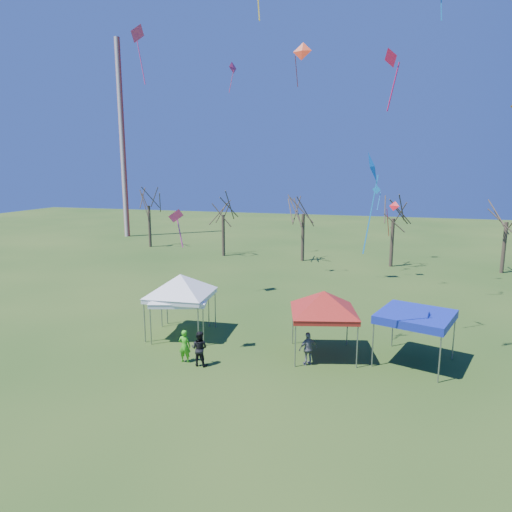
% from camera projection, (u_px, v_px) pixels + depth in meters
% --- Properties ---
extents(ground, '(140.00, 140.00, 0.00)m').
position_uv_depth(ground, '(256.00, 362.00, 21.51)').
color(ground, '#234616').
rests_on(ground, ground).
extents(radio_mast, '(0.70, 0.70, 25.00)m').
position_uv_depth(radio_mast, '(122.00, 141.00, 58.90)').
color(radio_mast, silver).
rests_on(radio_mast, ground).
extents(tree_0, '(3.83, 3.83, 8.44)m').
position_uv_depth(tree_0, '(148.00, 191.00, 51.83)').
color(tree_0, '#3D2D21').
rests_on(tree_0, ground).
extents(tree_1, '(3.42, 3.42, 7.54)m').
position_uv_depth(tree_1, '(223.00, 200.00, 46.61)').
color(tree_1, '#3D2D21').
rests_on(tree_1, ground).
extents(tree_2, '(3.71, 3.71, 8.18)m').
position_uv_depth(tree_2, '(304.00, 197.00, 43.94)').
color(tree_2, '#3D2D21').
rests_on(tree_2, ground).
extents(tree_3, '(3.59, 3.59, 7.91)m').
position_uv_depth(tree_3, '(394.00, 201.00, 41.34)').
color(tree_3, '#3D2D21').
rests_on(tree_3, ground).
extents(tree_4, '(3.58, 3.58, 7.89)m').
position_uv_depth(tree_4, '(509.00, 203.00, 38.73)').
color(tree_4, '#3D2D21').
rests_on(tree_4, ground).
extents(tent_white_west, '(3.95, 3.95, 3.63)m').
position_uv_depth(tent_white_west, '(180.00, 283.00, 24.47)').
color(tent_white_west, gray).
rests_on(tent_white_west, ground).
extents(tent_white_mid, '(4.45, 4.45, 3.94)m').
position_uv_depth(tent_white_mid, '(180.00, 278.00, 24.52)').
color(tent_white_mid, gray).
rests_on(tent_white_mid, ground).
extents(tent_red, '(4.13, 4.13, 3.75)m').
position_uv_depth(tent_red, '(324.00, 295.00, 21.78)').
color(tent_red, gray).
rests_on(tent_red, ground).
extents(tent_blue, '(3.92, 3.92, 2.46)m').
position_uv_depth(tent_blue, '(416.00, 317.00, 21.04)').
color(tent_blue, gray).
rests_on(tent_blue, ground).
extents(person_grey, '(0.97, 0.86, 1.58)m').
position_uv_depth(person_grey, '(308.00, 349.00, 21.12)').
color(person_grey, slate).
rests_on(person_grey, ground).
extents(person_dark, '(0.82, 0.65, 1.65)m').
position_uv_depth(person_dark, '(199.00, 348.00, 21.05)').
color(person_dark, black).
rests_on(person_dark, ground).
extents(person_green, '(0.61, 0.44, 1.58)m').
position_uv_depth(person_green, '(185.00, 346.00, 21.44)').
color(person_green, '#45D021').
rests_on(person_green, ground).
extents(kite_8, '(0.91, 1.31, 3.50)m').
position_uv_depth(kite_8, '(137.00, 34.00, 27.75)').
color(kite_8, '#D72F77').
rests_on(kite_8, ground).
extents(kite_22, '(1.05, 0.92, 2.97)m').
position_uv_depth(kite_22, '(394.00, 207.00, 36.91)').
color(kite_22, red).
rests_on(kite_22, ground).
extents(kite_11, '(1.39, 0.80, 2.99)m').
position_uv_depth(kite_11, '(302.00, 51.00, 31.77)').
color(kite_11, red).
rests_on(kite_11, ground).
extents(kite_5, '(0.64, 1.30, 4.11)m').
position_uv_depth(kite_5, '(374.00, 168.00, 18.07)').
color(kite_5, '#1689EF').
rests_on(kite_5, ground).
extents(kite_1, '(0.90, 0.99, 1.85)m').
position_uv_depth(kite_1, '(176.00, 216.00, 20.97)').
color(kite_1, '#EC3494').
rests_on(kite_1, ground).
extents(kite_2, '(0.72, 1.17, 2.88)m').
position_uv_depth(kite_2, '(233.00, 68.00, 43.39)').
color(kite_2, '#E83365').
rests_on(kite_2, ground).
extents(kite_19, '(0.77, 0.58, 2.09)m').
position_uv_depth(kite_19, '(377.00, 190.00, 38.67)').
color(kite_19, '#1686EE').
rests_on(kite_19, ground).
extents(kite_17, '(0.91, 1.02, 2.93)m').
position_uv_depth(kite_17, '(391.00, 59.00, 21.41)').
color(kite_17, '#E61544').
rests_on(kite_17, ground).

